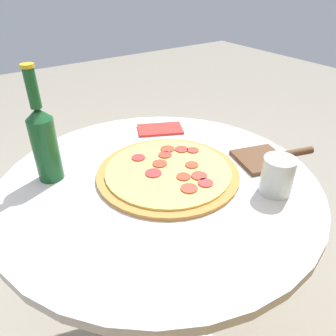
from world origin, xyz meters
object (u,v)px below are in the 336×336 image
object	(u,v)px
pizza	(168,172)
drinking_glass	(277,176)
beer_bottle	(44,140)
pizza_paddle	(268,158)

from	to	relation	value
pizza	drinking_glass	xyz separation A→B (m)	(-0.17, 0.21, 0.04)
beer_bottle	drinking_glass	distance (m)	0.58
beer_bottle	pizza_paddle	bearing A→B (deg)	154.08
pizza_paddle	beer_bottle	bearing A→B (deg)	170.39
pizza	pizza_paddle	distance (m)	0.30
pizza	beer_bottle	distance (m)	0.32
pizza_paddle	drinking_glass	size ratio (longest dim) A/B	2.70
beer_bottle	pizza_paddle	xyz separation A→B (m)	(-0.54, 0.26, -0.10)
beer_bottle	pizza_paddle	distance (m)	0.61
drinking_glass	pizza	bearing A→B (deg)	-51.17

